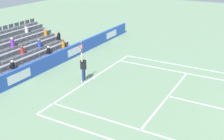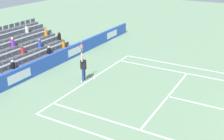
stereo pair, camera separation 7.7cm
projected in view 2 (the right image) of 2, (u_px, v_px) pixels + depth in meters
name	position (u px, v px, depth m)	size (l,w,h in m)	color
line_baseline	(92.00, 78.00, 19.60)	(10.97, 0.10, 0.01)	white
line_service	(168.00, 96.00, 17.09)	(8.23, 0.10, 0.01)	white
line_centre_service	(223.00, 109.00, 15.63)	(0.10, 6.40, 0.01)	white
line_singles_sideline_left	(149.00, 133.00, 13.57)	(0.10, 11.89, 0.01)	white
line_singles_sideline_right	(193.00, 75.00, 20.20)	(0.10, 11.89, 0.01)	white
line_doubles_sideline_right	(198.00, 69.00, 21.31)	(0.10, 11.89, 0.01)	white
line_centre_mark	(94.00, 79.00, 19.56)	(0.10, 0.20, 0.01)	white
sponsor_barrier	(50.00, 62.00, 21.13)	(24.78, 0.22, 1.07)	blue
tennis_player	(83.00, 68.00, 18.79)	(0.54, 0.42, 2.85)	navy
stadium_stand	(16.00, 51.00, 22.66)	(8.06, 4.75, 3.01)	gray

